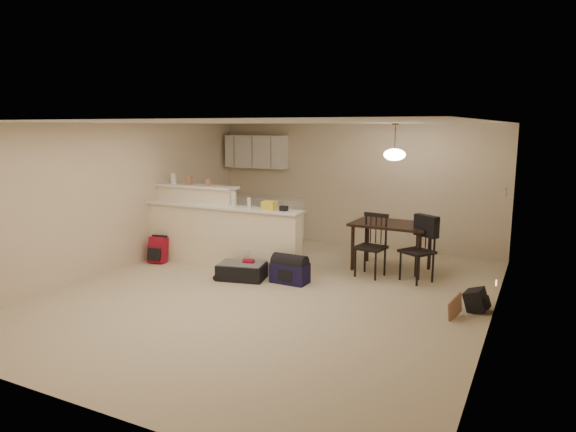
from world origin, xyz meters
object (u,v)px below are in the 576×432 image
Objects in this scene: dining_chair_far at (417,250)px; red_backpack at (158,250)px; dining_chair_near at (370,246)px; black_daypack at (476,300)px; navy_duffel at (290,273)px; pendant_lamp at (395,154)px; dining_table at (392,229)px; suitcase at (242,271)px.

red_backpack is at bearing -136.78° from dining_chair_far.
black_daypack is at bearing -18.00° from dining_chair_near.
dining_chair_near is 1.00× the size of dining_chair_far.
pendant_lamp is at bearing 51.63° from navy_duffel.
dining_table is 1.82× the size of suitcase.
suitcase is at bearing -140.00° from dining_chair_near.
dining_chair_near is at bearing -107.82° from dining_table.
dining_table is 0.75m from dining_chair_far.
pendant_lamp reaches higher than suitcase.
dining_chair_near reaches higher than dining_table.
dining_table is at bearing 25.87° from suitcase.
black_daypack is (1.02, -0.96, -0.37)m from dining_chair_far.
navy_duffel is 1.80× the size of black_daypack.
pendant_lamp is 0.83× the size of suitcase.
dining_chair_far is (0.75, 0.06, 0.00)m from dining_chair_near.
pendant_lamp is at bearing 54.57° from black_daypack.
black_daypack is (1.77, -0.90, -0.37)m from dining_chair_near.
pendant_lamp is 1.64m from dining_chair_far.
black_daypack is at bearing -8.76° from red_backpack.
red_backpack is at bearing -156.99° from dining_table.
dining_table is 2.89× the size of red_backpack.
pendant_lamp is at bearing 25.87° from suitcase.
suitcase is 0.81m from navy_duffel.
dining_table is at bearing 0.00° from pendant_lamp.
suitcase is at bearing -166.22° from navy_duffel.
pendant_lamp is at bearing -177.15° from dining_table.
black_daypack is (1.57, -1.43, -1.85)m from pendant_lamp.
suitcase is at bearing 99.99° from black_daypack.
red_backpack is at bearing -159.84° from pendant_lamp.
red_backpack is (-1.90, 0.19, 0.11)m from suitcase.
dining_table is at bearing 11.40° from red_backpack.
dining_table reaches higher than red_backpack.
dining_table is 2.65m from suitcase.
dining_table is at bearing 170.24° from dining_chair_far.
dining_chair_far reaches higher than dining_table.
suitcase is 3.58m from black_daypack.
dining_chair_far reaches higher than suitcase.
dining_chair_near reaches higher than suitcase.
dining_table is 1.31× the size of dining_chair_near.
dining_chair_far is 3.20× the size of black_daypack.
pendant_lamp reaches higher than dining_table.
dining_chair_far is at bearing -37.93° from dining_table.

